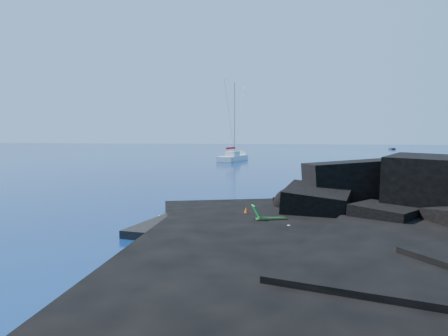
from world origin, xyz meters
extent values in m
plane|color=#030939|center=(0.00, 0.00, 0.00)|extent=(400.00, 400.00, 0.00)
cube|color=black|center=(4.50, 0.50, 0.00)|extent=(9.08, 6.86, 0.70)
cube|color=white|center=(6.45, -0.78, 0.37)|extent=(1.93, 1.16, 0.05)
cone|color=#FF520D|center=(4.71, 1.81, 0.63)|extent=(0.44, 0.44, 0.56)
cube|color=black|center=(28.76, 123.11, 0.00)|extent=(1.57, 4.09, 0.53)
camera|label=1|loc=(8.30, -18.70, 4.36)|focal=35.00mm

